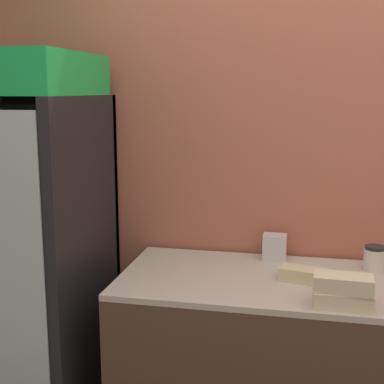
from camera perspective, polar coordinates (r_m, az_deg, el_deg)
The scene contains 8 objects.
wall_back at distance 2.61m, azimuth 16.51°, elevation 3.34°, with size 5.20×0.10×2.70m.
prep_counter at distance 2.53m, azimuth 15.90°, elevation -18.82°, with size 1.95×0.67×0.88m.
beverage_cooler at distance 2.63m, azimuth -16.81°, elevation -4.66°, with size 0.64×0.72×1.83m.
sandwich_stack_bottom at distance 2.09m, azimuth 15.75°, elevation -10.94°, with size 0.22×0.11×0.06m.
sandwich_stack_middle at distance 2.07m, azimuth 15.84°, elevation -9.36°, with size 0.22×0.12×0.06m.
sandwich_flat_left at distance 2.32m, azimuth 11.78°, elevation -8.64°, with size 0.21×0.13×0.06m.
condiment_jar at distance 2.53m, azimuth 18.91°, elevation -6.71°, with size 0.10×0.10×0.11m.
napkin_dispenser at distance 2.57m, azimuth 8.81°, elevation -5.82°, with size 0.11×0.09×0.12m.
Camera 1 is at (-0.20, -1.31, 1.67)m, focal length 50.00 mm.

